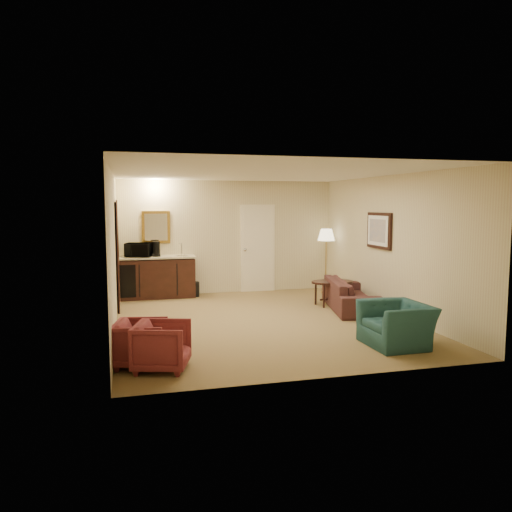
# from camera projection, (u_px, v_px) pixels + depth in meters

# --- Properties ---
(ground) EXTENTS (6.00, 6.00, 0.00)m
(ground) POSITION_uv_depth(u_px,v_px,m) (262.00, 321.00, 8.84)
(ground) COLOR olive
(ground) RESTS_ON ground
(room_walls) EXTENTS (5.02, 6.01, 2.61)m
(room_walls) POSITION_uv_depth(u_px,v_px,m) (247.00, 223.00, 9.38)
(room_walls) COLOR beige
(room_walls) RESTS_ON ground
(wetbar_cabinet) EXTENTS (1.64, 0.58, 0.92)m
(wetbar_cabinet) POSITION_uv_depth(u_px,v_px,m) (158.00, 277.00, 11.00)
(wetbar_cabinet) COLOR #341710
(wetbar_cabinet) RESTS_ON ground
(sofa) EXTENTS (1.01, 2.09, 0.79)m
(sofa) POSITION_uv_depth(u_px,v_px,m) (351.00, 289.00, 9.79)
(sofa) COLOR black
(sofa) RESTS_ON ground
(teal_armchair) EXTENTS (0.64, 0.98, 0.84)m
(teal_armchair) POSITION_uv_depth(u_px,v_px,m) (397.00, 317.00, 7.27)
(teal_armchair) COLOR #1D4849
(teal_armchair) RESTS_ON ground
(rose_chair_near) EXTENTS (0.71, 0.74, 0.65)m
(rose_chair_near) POSITION_uv_depth(u_px,v_px,m) (141.00, 341.00, 6.37)
(rose_chair_near) COLOR maroon
(rose_chair_near) RESTS_ON ground
(rose_chair_far) EXTENTS (0.76, 0.79, 0.67)m
(rose_chair_far) POSITION_uv_depth(u_px,v_px,m) (162.00, 344.00, 6.21)
(rose_chair_far) COLOR maroon
(rose_chair_far) RESTS_ON ground
(coffee_table) EXTENTS (0.93, 0.68, 0.50)m
(coffee_table) POSITION_uv_depth(u_px,v_px,m) (332.00, 293.00, 10.19)
(coffee_table) COLOR black
(coffee_table) RESTS_ON ground
(floor_lamp) EXTENTS (0.47, 0.47, 1.50)m
(floor_lamp) POSITION_uv_depth(u_px,v_px,m) (326.00, 261.00, 11.63)
(floor_lamp) COLOR #B6943C
(floor_lamp) RESTS_ON ground
(waste_bin) EXTENTS (0.28, 0.28, 0.33)m
(waste_bin) POSITION_uv_depth(u_px,v_px,m) (194.00, 289.00, 11.16)
(waste_bin) COLOR black
(waste_bin) RESTS_ON ground
(microwave) EXTENTS (0.61, 0.45, 0.37)m
(microwave) POSITION_uv_depth(u_px,v_px,m) (139.00, 248.00, 10.81)
(microwave) COLOR black
(microwave) RESTS_ON wetbar_cabinet
(coffee_maker) EXTENTS (0.22, 0.22, 0.33)m
(coffee_maker) POSITION_uv_depth(u_px,v_px,m) (156.00, 249.00, 10.91)
(coffee_maker) COLOR black
(coffee_maker) RESTS_ON wetbar_cabinet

